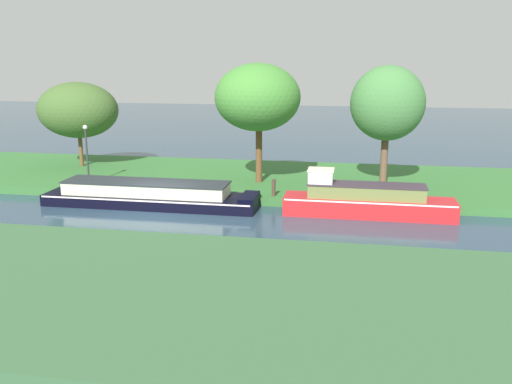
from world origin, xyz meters
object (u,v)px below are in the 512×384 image
Objects in this scene: willow_tree_centre at (258,98)px; willow_tree_right at (387,104)px; red_narrowboat at (366,201)px; willow_tree_left at (78,110)px; mooring_post_near at (274,188)px; lamp_post at (87,148)px; black_barge at (150,195)px.

willow_tree_right is at bearing 4.21° from willow_tree_centre.
willow_tree_right reaches higher than red_narrowboat.
willow_tree_left is 18.70m from willow_tree_right.
red_narrowboat is at bearing -34.66° from willow_tree_centre.
mooring_post_near is (1.27, -2.60, -4.21)m from willow_tree_centre.
willow_tree_centre is (11.82, -2.93, 1.12)m from willow_tree_left.
willow_tree_right is (18.52, -2.43, 0.85)m from willow_tree_left.
willow_tree_centre is 7.64× the size of mooring_post_near.
mooring_post_near is at bearing -150.30° from willow_tree_right.
red_narrowboat is 9.22× the size of mooring_post_near.
willow_tree_left reaches higher than lamp_post.
willow_tree_centre reaches higher than mooring_post_near.
mooring_post_near is (10.24, -0.84, -1.57)m from lamp_post.
mooring_post_near is (13.09, -5.53, -3.09)m from willow_tree_left.
willow_tree_right is (11.35, 4.45, 4.24)m from black_barge.
black_barge is at bearing -43.82° from willow_tree_left.
willow_tree_right is 16.01m from lamp_post.
black_barge is 10.50m from willow_tree_left.
mooring_post_near is at bearing 163.14° from red_narrowboat.
black_barge is 5.19m from lamp_post.
willow_tree_right reaches higher than willow_tree_left.
lamp_post is 10.40m from mooring_post_near.
red_narrowboat reaches higher than mooring_post_near.
willow_tree_centre is (-5.72, 3.95, 4.33)m from red_narrowboat.
willow_tree_centre is 9.52m from lamp_post.
willow_tree_left is 12.23m from willow_tree_centre.
willow_tree_right reaches higher than lamp_post.
willow_tree_right reaches higher than black_barge.
willow_tree_right is 7.53× the size of mooring_post_near.
black_barge is at bearing -158.61° from willow_tree_right.
red_narrowboat is at bearing -21.42° from willow_tree_left.
willow_tree_left is 14.54m from mooring_post_near.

